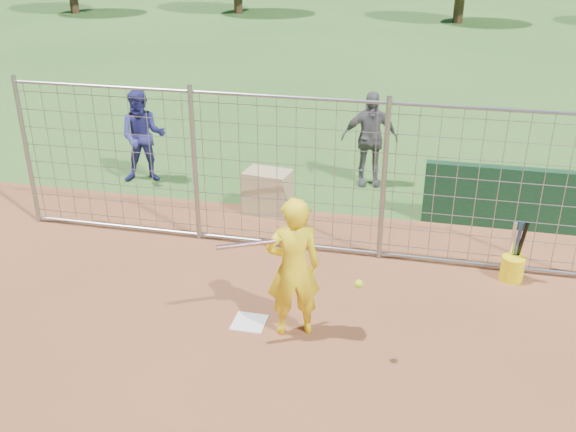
% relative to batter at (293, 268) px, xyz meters
% --- Properties ---
extents(ground, '(100.00, 100.00, 0.00)m').
position_rel_batter_xyz_m(ground, '(-0.61, 0.25, -0.95)').
color(ground, '#2D591E').
rests_on(ground, ground).
extents(home_plate, '(0.43, 0.43, 0.02)m').
position_rel_batter_xyz_m(home_plate, '(-0.61, 0.05, -0.94)').
color(home_plate, silver).
rests_on(home_plate, ground).
extents(dugout_wall, '(2.60, 0.20, 1.10)m').
position_rel_batter_xyz_m(dugout_wall, '(2.79, 3.85, -0.40)').
color(dugout_wall, '#11381E').
rests_on(dugout_wall, ground).
extents(batter, '(0.81, 0.67, 1.89)m').
position_rel_batter_xyz_m(batter, '(0.00, 0.00, 0.00)').
color(batter, yellow).
rests_on(batter, ground).
extents(bystander_a, '(1.08, 0.95, 1.88)m').
position_rel_batter_xyz_m(bystander_a, '(-4.06, 4.50, -0.01)').
color(bystander_a, navy).
rests_on(bystander_a, ground).
extents(bystander_b, '(1.18, 0.65, 1.90)m').
position_rel_batter_xyz_m(bystander_b, '(0.36, 5.33, 0.00)').
color(bystander_b, '#57575C').
rests_on(bystander_b, ground).
extents(equipment_bin, '(0.87, 0.65, 0.80)m').
position_rel_batter_xyz_m(equipment_bin, '(-1.25, 3.53, -0.55)').
color(equipment_bin, tan).
rests_on(equipment_bin, ground).
extents(equipment_in_play, '(1.77, 0.47, 0.35)m').
position_rel_batter_xyz_m(equipment_in_play, '(-0.14, -0.29, 0.34)').
color(equipment_in_play, silver).
rests_on(equipment_in_play, ground).
extents(bucket_with_bats, '(0.34, 0.36, 0.97)m').
position_rel_batter_xyz_m(bucket_with_bats, '(2.88, 2.00, -0.70)').
color(bucket_with_bats, yellow).
rests_on(bucket_with_bats, ground).
extents(backstop_fence, '(9.08, 0.08, 2.60)m').
position_rel_batter_xyz_m(backstop_fence, '(-0.61, 2.25, 0.31)').
color(backstop_fence, gray).
rests_on(backstop_fence, ground).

